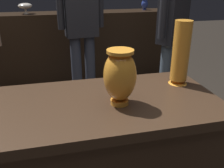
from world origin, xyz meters
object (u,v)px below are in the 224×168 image
shelf_vase_left (25,6)px  shelf_vase_center (68,5)px  vase_tall_behind (181,54)px  visitor_near_right (172,28)px  vase_centerpiece (120,76)px  shelf_vase_far_right (145,4)px  visitor_center_back (81,20)px

shelf_vase_left → shelf_vase_center: bearing=12.2°
vase_tall_behind → visitor_near_right: 1.16m
shelf_vase_center → visitor_near_right: size_ratio=0.08×
vase_centerpiece → shelf_vase_center: shelf_vase_center is taller
shelf_vase_center → visitor_near_right: (0.95, -1.09, -0.15)m
vase_centerpiece → shelf_vase_far_right: 2.49m
shelf_vase_far_right → visitor_near_right: 1.07m
shelf_vase_left → vase_centerpiece: bearing=-75.2°
shelf_vase_far_right → shelf_vase_center: bearing=178.0°
shelf_vase_center → visitor_center_back: (0.06, -0.85, -0.07)m
vase_tall_behind → shelf_vase_far_right: vase_tall_behind is taller
vase_tall_behind → shelf_vase_far_right: size_ratio=2.78×
vase_tall_behind → shelf_vase_left: 2.27m
shelf_vase_far_right → visitor_center_back: visitor_center_back is taller
shelf_vase_far_right → visitor_near_right: size_ratio=0.09×
vase_centerpiece → vase_tall_behind: size_ratio=0.75×
vase_tall_behind → visitor_near_right: size_ratio=0.24×
vase_centerpiece → shelf_vase_center: 2.33m
vase_centerpiece → vase_tall_behind: 0.45m
shelf_vase_center → shelf_vase_left: bearing=-167.8°
vase_centerpiece → visitor_center_back: visitor_center_back is taller
vase_centerpiece → shelf_vase_center: size_ratio=2.15×
vase_centerpiece → visitor_near_right: 1.52m
vase_tall_behind → shelf_vase_left: bearing=116.1°
vase_centerpiece → visitor_near_right: bearing=54.4°
visitor_center_back → visitor_near_right: bearing=159.1°
visitor_center_back → shelf_vase_center: bearing=-91.3°
shelf_vase_center → vase_tall_behind: bearing=-77.5°
visitor_near_right → visitor_center_back: 0.92m
vase_centerpiece → shelf_vase_far_right: size_ratio=2.08×
vase_centerpiece → shelf_vase_far_right: bearing=66.9°
shelf_vase_left → visitor_near_right: bearing=-33.6°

